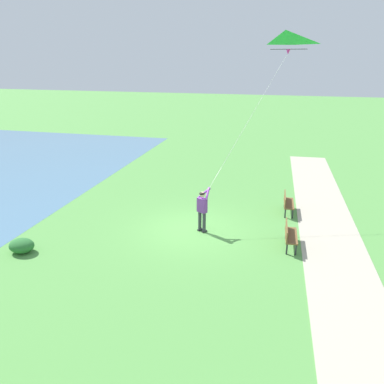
{
  "coord_description": "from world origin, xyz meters",
  "views": [
    {
      "loc": [
        -3.58,
        14.69,
        6.93
      ],
      "look_at": [
        -0.18,
        1.03,
        2.04
      ],
      "focal_mm": 37.09,
      "sensor_mm": 36.0,
      "label": 1
    }
  ],
  "objects_px": {
    "flying_kite": "(285,44)",
    "park_bench_near_walkway": "(287,202)",
    "person_kite_flyer": "(202,208)",
    "park_bench_far_walkway": "(289,234)",
    "lakeside_shrub": "(22,246)"
  },
  "relations": [
    {
      "from": "park_bench_near_walkway",
      "to": "lakeside_shrub",
      "type": "height_order",
      "value": "park_bench_near_walkway"
    },
    {
      "from": "flying_kite",
      "to": "park_bench_near_walkway",
      "type": "relative_size",
      "value": 3.97
    },
    {
      "from": "person_kite_flyer",
      "to": "park_bench_far_walkway",
      "type": "xyz_separation_m",
      "value": [
        -3.5,
        0.54,
        -0.54
      ]
    },
    {
      "from": "flying_kite",
      "to": "park_bench_near_walkway",
      "type": "height_order",
      "value": "flying_kite"
    },
    {
      "from": "person_kite_flyer",
      "to": "park_bench_far_walkway",
      "type": "relative_size",
      "value": 1.2
    },
    {
      "from": "lakeside_shrub",
      "to": "park_bench_near_walkway",
      "type": "bearing_deg",
      "value": -145.92
    },
    {
      "from": "park_bench_far_walkway",
      "to": "lakeside_shrub",
      "type": "bearing_deg",
      "value": 16.74
    },
    {
      "from": "flying_kite",
      "to": "lakeside_shrub",
      "type": "height_order",
      "value": "flying_kite"
    },
    {
      "from": "flying_kite",
      "to": "park_bench_far_walkway",
      "type": "relative_size",
      "value": 3.97
    },
    {
      "from": "person_kite_flyer",
      "to": "park_bench_far_walkway",
      "type": "height_order",
      "value": "person_kite_flyer"
    },
    {
      "from": "park_bench_far_walkway",
      "to": "person_kite_flyer",
      "type": "bearing_deg",
      "value": -8.72
    },
    {
      "from": "person_kite_flyer",
      "to": "lakeside_shrub",
      "type": "height_order",
      "value": "person_kite_flyer"
    },
    {
      "from": "person_kite_flyer",
      "to": "park_bench_near_walkway",
      "type": "relative_size",
      "value": 1.2
    },
    {
      "from": "flying_kite",
      "to": "park_bench_far_walkway",
      "type": "xyz_separation_m",
      "value": [
        -0.82,
        5.13,
        -6.87
      ]
    },
    {
      "from": "person_kite_flyer",
      "to": "park_bench_far_walkway",
      "type": "bearing_deg",
      "value": 171.28
    }
  ]
}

